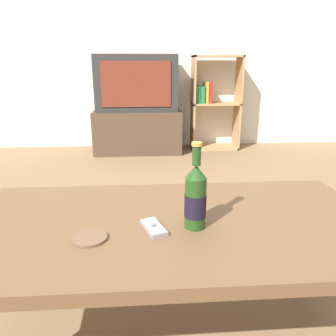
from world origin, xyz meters
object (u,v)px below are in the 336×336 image
(television, at_px, (136,83))
(cell_phone, at_px, (154,227))
(bookshelf, at_px, (213,101))
(beer_bottle, at_px, (195,197))
(tv_stand, at_px, (138,131))

(television, distance_m, cell_phone, 2.78)
(bookshelf, distance_m, beer_bottle, 2.93)
(bookshelf, xyz_separation_m, beer_bottle, (-0.63, -2.86, 0.02))
(cell_phone, bearing_deg, television, 72.54)
(bookshelf, bearing_deg, beer_bottle, -102.51)
(tv_stand, relative_size, beer_bottle, 3.54)
(tv_stand, distance_m, television, 0.53)
(tv_stand, height_order, beer_bottle, beer_bottle)
(television, height_order, beer_bottle, television)
(television, height_order, cell_phone, television)
(tv_stand, bearing_deg, bookshelf, 6.23)
(cell_phone, bearing_deg, beer_bottle, -15.12)
(television, xyz_separation_m, cell_phone, (0.10, -2.77, -0.28))
(bookshelf, bearing_deg, cell_phone, -104.92)
(tv_stand, xyz_separation_m, bookshelf, (0.87, 0.09, 0.32))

